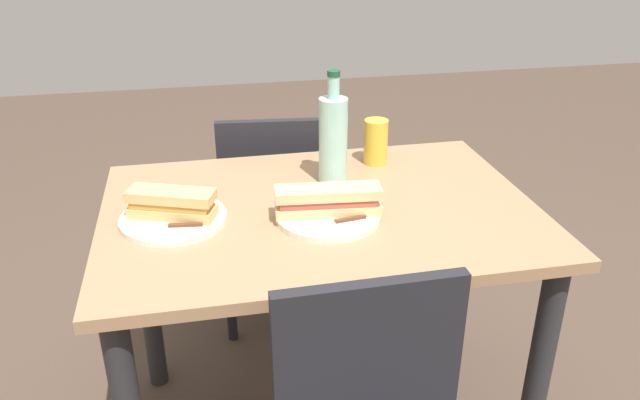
% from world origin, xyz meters
% --- Properties ---
extents(dining_table, '(1.10, 0.76, 0.76)m').
position_xyz_m(dining_table, '(0.00, 0.00, 0.64)').
color(dining_table, '#997251').
rests_on(dining_table, ground).
extents(chair_near, '(0.44, 0.44, 0.84)m').
position_xyz_m(chair_near, '(0.04, -0.58, 0.48)').
color(chair_near, black).
rests_on(chair_near, ground).
extents(plate_near, '(0.26, 0.26, 0.01)m').
position_xyz_m(plate_near, '(-0.01, 0.06, 0.77)').
color(plate_near, silver).
rests_on(plate_near, dining_table).
extents(baguette_sandwich_near, '(0.26, 0.09, 0.07)m').
position_xyz_m(baguette_sandwich_near, '(-0.01, 0.06, 0.81)').
color(baguette_sandwich_near, '#DBB77A').
rests_on(baguette_sandwich_near, plate_near).
extents(knife_near, '(0.18, 0.04, 0.01)m').
position_xyz_m(knife_near, '(-0.01, 0.12, 0.78)').
color(knife_near, silver).
rests_on(knife_near, plate_near).
extents(plate_far, '(0.26, 0.26, 0.01)m').
position_xyz_m(plate_far, '(0.37, 0.01, 0.77)').
color(plate_far, silver).
rests_on(plate_far, dining_table).
extents(baguette_sandwich_far, '(0.22, 0.14, 0.07)m').
position_xyz_m(baguette_sandwich_far, '(0.37, 0.01, 0.81)').
color(baguette_sandwich_far, tan).
rests_on(baguette_sandwich_far, plate_far).
extents(knife_far, '(0.18, 0.03, 0.01)m').
position_xyz_m(knife_far, '(0.37, 0.06, 0.78)').
color(knife_far, silver).
rests_on(knife_far, plate_far).
extents(water_bottle, '(0.08, 0.08, 0.31)m').
position_xyz_m(water_bottle, '(-0.07, -0.15, 0.89)').
color(water_bottle, '#99C6B7').
rests_on(water_bottle, dining_table).
extents(beer_glass, '(0.07, 0.07, 0.13)m').
position_xyz_m(beer_glass, '(-0.22, -0.26, 0.83)').
color(beer_glass, gold).
rests_on(beer_glass, dining_table).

